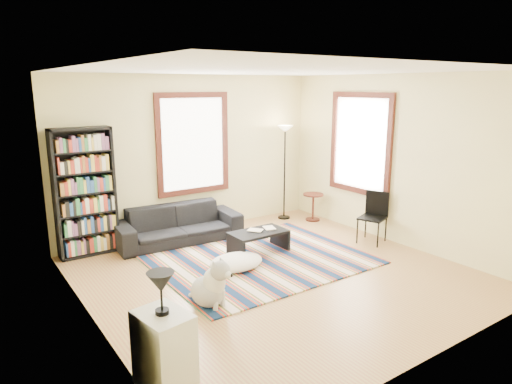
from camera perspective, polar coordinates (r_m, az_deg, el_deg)
floor at (r=6.60m, az=2.51°, el=-10.59°), size 5.00×5.00×0.10m
ceiling at (r=6.05m, az=2.79°, el=15.44°), size 5.00×5.00×0.10m
wall_back at (r=8.31m, az=-8.09°, el=4.67°), size 5.00×0.10×2.80m
wall_front at (r=4.47m, az=22.87°, el=-3.58°), size 5.00×0.10×2.80m
wall_left at (r=5.08m, az=-20.92°, el=-1.48°), size 0.10×5.00×2.80m
wall_right at (r=7.95m, az=17.47°, el=3.81°), size 0.10×5.00×2.80m
window_back at (r=8.21m, az=-7.88°, el=5.98°), size 1.20×0.06×1.60m
window_right at (r=8.37m, az=12.91°, el=5.91°), size 0.06×1.20×1.60m
rug at (r=7.07m, az=0.51°, el=-8.39°), size 3.08×2.47×0.02m
sofa at (r=7.88m, az=-9.69°, el=-4.01°), size 2.17×0.98×0.62m
bookshelf at (r=7.50m, az=-20.62°, el=-0.07°), size 0.90×0.30×2.00m
coffee_table at (r=7.29m, az=0.32°, el=-6.29°), size 0.96×0.61×0.36m
book_a at (r=7.18m, az=-0.34°, el=-5.01°), size 0.28×0.27×0.02m
book_b at (r=7.35m, az=1.06°, el=-4.58°), size 0.23×0.27×0.02m
floor_cushion at (r=6.73m, az=-2.46°, el=-8.72°), size 0.90×0.73×0.20m
floor_lamp at (r=9.02m, az=3.59°, el=2.41°), size 0.30×0.30×1.86m
side_table at (r=9.07m, az=7.13°, el=-1.88°), size 0.48×0.48×0.54m
folding_chair at (r=7.95m, az=14.34°, el=-3.17°), size 0.54×0.52×0.86m
white_cabinet at (r=4.30m, az=-11.41°, el=-18.81°), size 0.46×0.56×0.70m
table_lamp at (r=4.04m, az=-11.76°, el=-12.29°), size 0.32×0.32×0.38m
dog at (r=5.62m, az=-6.13°, el=-11.11°), size 0.62×0.72×0.61m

